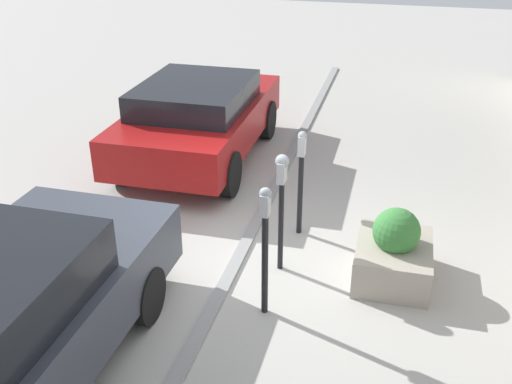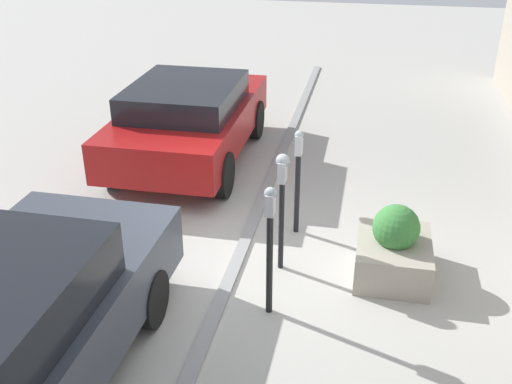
{
  "view_description": "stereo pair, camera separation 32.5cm",
  "coord_description": "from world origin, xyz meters",
  "px_view_note": "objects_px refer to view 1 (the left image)",
  "views": [
    {
      "loc": [
        -6.22,
        -1.74,
        4.25
      ],
      "look_at": [
        0.0,
        -0.16,
        1.0
      ],
      "focal_mm": 42.0,
      "sensor_mm": 36.0,
      "label": 1
    },
    {
      "loc": [
        -6.29,
        -1.43,
        4.25
      ],
      "look_at": [
        0.0,
        -0.16,
        1.0
      ],
      "focal_mm": 42.0,
      "sensor_mm": 36.0,
      "label": 2
    }
  ],
  "objects_px": {
    "parking_meter_second": "(282,189)",
    "parking_meter_middle": "(301,171)",
    "parking_meter_nearest": "(265,236)",
    "planter_box": "(394,253)",
    "parked_car_middle": "(199,117)"
  },
  "relations": [
    {
      "from": "parking_meter_second",
      "to": "planter_box",
      "type": "relative_size",
      "value": 1.39
    },
    {
      "from": "parking_meter_middle",
      "to": "parking_meter_nearest",
      "type": "bearing_deg",
      "value": 178.35
    },
    {
      "from": "planter_box",
      "to": "parked_car_middle",
      "type": "bearing_deg",
      "value": 50.37
    },
    {
      "from": "parking_meter_middle",
      "to": "parking_meter_second",
      "type": "bearing_deg",
      "value": 175.79
    },
    {
      "from": "parked_car_middle",
      "to": "planter_box",
      "type": "bearing_deg",
      "value": -129.66
    },
    {
      "from": "parking_meter_nearest",
      "to": "parking_meter_middle",
      "type": "height_order",
      "value": "parking_meter_nearest"
    },
    {
      "from": "parking_meter_middle",
      "to": "planter_box",
      "type": "relative_size",
      "value": 1.34
    },
    {
      "from": "parking_meter_nearest",
      "to": "planter_box",
      "type": "distance_m",
      "value": 1.82
    },
    {
      "from": "parking_meter_second",
      "to": "parking_meter_middle",
      "type": "relative_size",
      "value": 1.04
    },
    {
      "from": "parking_meter_second",
      "to": "parking_meter_middle",
      "type": "bearing_deg",
      "value": -4.21
    },
    {
      "from": "parking_meter_second",
      "to": "parked_car_middle",
      "type": "distance_m",
      "value": 3.67
    },
    {
      "from": "parking_meter_second",
      "to": "parking_meter_nearest",
      "type": "bearing_deg",
      "value": -179.01
    },
    {
      "from": "parking_meter_middle",
      "to": "parked_car_middle",
      "type": "bearing_deg",
      "value": 46.09
    },
    {
      "from": "parking_meter_middle",
      "to": "parked_car_middle",
      "type": "relative_size",
      "value": 0.37
    },
    {
      "from": "parking_meter_nearest",
      "to": "parking_meter_second",
      "type": "distance_m",
      "value": 0.9
    }
  ]
}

